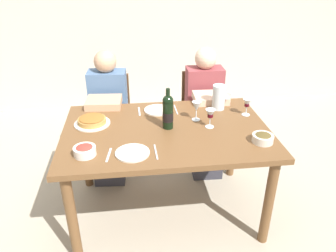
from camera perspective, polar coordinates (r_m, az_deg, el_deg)
ground_plane at (r=2.83m, az=-0.29°, el=-14.25°), size 8.00×8.00×0.00m
dining_table at (r=2.43m, az=-0.32°, el=-2.43°), size 1.50×1.00×0.76m
wine_bottle at (r=2.35m, az=-0.02°, el=2.51°), size 0.08×0.08×0.31m
water_pitcher at (r=2.70m, az=8.85°, el=4.76°), size 0.16×0.10×0.20m
baked_tart at (r=2.51m, az=-13.12°, el=0.90°), size 0.27×0.27×0.06m
salad_bowl at (r=2.13m, az=-14.34°, el=-4.13°), size 0.14×0.14×0.07m
olive_bowl at (r=2.30m, az=16.23°, el=-1.98°), size 0.14×0.14×0.06m
wine_glass_left_diner at (r=2.48m, az=4.99°, el=3.31°), size 0.07×0.07×0.15m
wine_glass_right_diner at (r=2.39m, az=7.40°, el=2.04°), size 0.07×0.07×0.14m
wine_glass_centre at (r=2.63m, az=13.63°, el=3.81°), size 0.07×0.07×0.14m
dinner_plate_left_setting at (r=2.10m, az=-6.22°, el=-4.69°), size 0.22×0.22×0.01m
dinner_plate_right_setting at (r=2.67m, az=-1.82°, el=2.80°), size 0.22×0.22×0.01m
fork_left_setting at (r=2.11m, az=-10.29°, el=-4.98°), size 0.04×0.16×0.00m
knife_left_setting at (r=2.11m, az=-2.13°, el=-4.53°), size 0.01×0.18×0.00m
knife_right_setting at (r=2.69m, az=1.37°, el=2.89°), size 0.01×0.18×0.00m
spoon_right_setting at (r=2.66m, az=-5.04°, el=2.56°), size 0.02×0.16×0.00m
chair_left at (r=3.29m, az=-9.84°, el=2.15°), size 0.43×0.43×0.87m
diner_left at (r=3.02m, az=-10.44°, el=2.29°), size 0.36×0.52×1.16m
chair_right at (r=3.34m, az=5.67°, el=2.89°), size 0.41×0.41×0.87m
diner_right at (r=3.08m, az=6.59°, el=3.09°), size 0.35×0.51×1.16m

